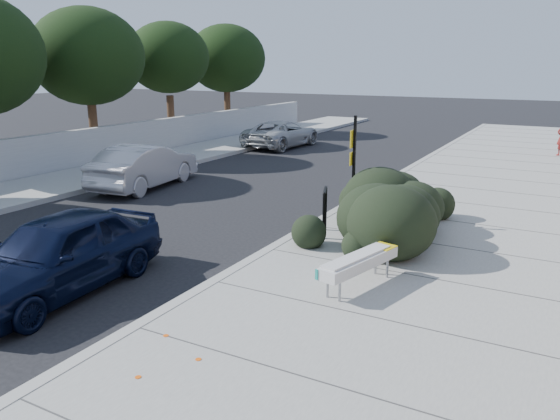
{
  "coord_description": "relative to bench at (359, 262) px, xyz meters",
  "views": [
    {
      "loc": [
        5.43,
        -7.41,
        3.91
      ],
      "look_at": [
        0.22,
        2.1,
        1.0
      ],
      "focal_mm": 35.0,
      "sensor_mm": 36.0,
      "label": 1
    }
  ],
  "objects": [
    {
      "name": "tree_far_e",
      "position": [
        -14.88,
        13.0,
        3.58
      ],
      "size": [
        4.0,
        4.0,
        5.9
      ],
      "color": "#332114",
      "rests_on": "ground"
    },
    {
      "name": "suv_silver",
      "position": [
        -9.56,
        14.77,
        0.04
      ],
      "size": [
        2.35,
        4.69,
        1.28
      ],
      "primitive_type": "imported",
      "rotation": [
        0.0,
        0.0,
        3.09
      ],
      "color": "#A8ACAE",
      "rests_on": "ground"
    },
    {
      "name": "sedan_navy",
      "position": [
        -4.66,
        -2.4,
        0.11
      ],
      "size": [
        1.97,
        4.27,
        1.42
      ],
      "primitive_type": "imported",
      "rotation": [
        0.0,
        0.0,
        0.07
      ],
      "color": "black",
      "rests_on": "ground"
    },
    {
      "name": "tree_far_f",
      "position": [
        -14.88,
        18.0,
        3.59
      ],
      "size": [
        4.4,
        4.4,
        6.07
      ],
      "color": "#332114",
      "rests_on": "ground"
    },
    {
      "name": "tree_far_d",
      "position": [
        -14.88,
        8.0,
        3.59
      ],
      "size": [
        4.6,
        4.6,
        6.16
      ],
      "color": "#332114",
      "rests_on": "ground"
    },
    {
      "name": "bench",
      "position": [
        0.0,
        0.0,
        0.0
      ],
      "size": [
        0.85,
        1.91,
        0.57
      ],
      "rotation": [
        0.0,
        0.0,
        -0.25
      ],
      "color": "gray",
      "rests_on": "sidewalk_near"
    },
    {
      "name": "sidewalk_far",
      "position": [
        -11.88,
        4.0,
        -0.52
      ],
      "size": [
        3.0,
        50.0,
        0.15
      ],
      "primitive_type": "cube",
      "color": "gray",
      "rests_on": "ground"
    },
    {
      "name": "hedge",
      "position": [
        -0.76,
        3.41,
        0.36
      ],
      "size": [
        3.44,
        4.76,
        1.61
      ],
      "primitive_type": "ellipsoid",
      "rotation": [
        0.0,
        0.0,
        -0.34
      ],
      "color": "black",
      "rests_on": "sidewalk_near"
    },
    {
      "name": "curb_far",
      "position": [
        -10.38,
        4.0,
        -0.51
      ],
      "size": [
        0.22,
        50.0,
        0.17
      ],
      "primitive_type": "cube",
      "color": "#9E9E99",
      "rests_on": "ground"
    },
    {
      "name": "bike_rack",
      "position": [
        -1.78,
        2.5,
        0.19
      ],
      "size": [
        0.31,
        0.68,
        1.05
      ],
      "rotation": [
        0.0,
        0.0,
        0.37
      ],
      "color": "black",
      "rests_on": "sidewalk_near"
    },
    {
      "name": "sign_post",
      "position": [
        -1.59,
        3.7,
        1.02
      ],
      "size": [
        0.09,
        0.3,
        2.6
      ],
      "rotation": [
        0.0,
        0.0,
        -0.01
      ],
      "color": "black",
      "rests_on": "sidewalk_near"
    },
    {
      "name": "ground",
      "position": [
        -2.38,
        -1.0,
        -0.6
      ],
      "size": [
        120.0,
        120.0,
        0.0
      ],
      "primitive_type": "plane",
      "color": "black",
      "rests_on": "ground"
    },
    {
      "name": "wagon_silver",
      "position": [
        -9.19,
        4.78,
        0.11
      ],
      "size": [
        2.05,
        4.46,
        1.41
      ],
      "primitive_type": "imported",
      "rotation": [
        0.0,
        0.0,
        3.27
      ],
      "color": "#A9A8AD",
      "rests_on": "ground"
    },
    {
      "name": "far_wall",
      "position": [
        -13.58,
        4.0,
        0.15
      ],
      "size": [
        0.3,
        40.0,
        1.5
      ],
      "primitive_type": "cube",
      "color": "#9E9E99",
      "rests_on": "ground"
    },
    {
      "name": "curb_near",
      "position": [
        -2.38,
        4.0,
        -0.51
      ],
      "size": [
        0.22,
        50.0,
        0.17
      ],
      "primitive_type": "cube",
      "color": "#9E9E99",
      "rests_on": "ground"
    }
  ]
}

